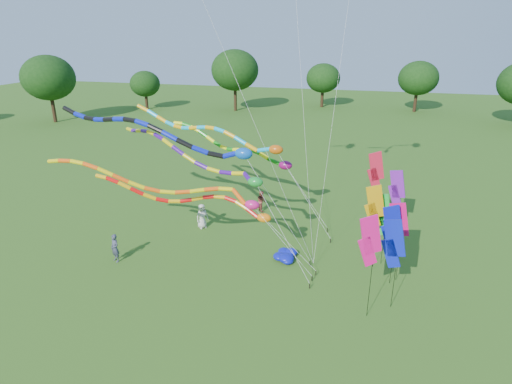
% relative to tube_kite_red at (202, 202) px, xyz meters
% --- Properties ---
extents(ground, '(160.00, 160.00, 0.00)m').
position_rel_tube_kite_red_xyz_m(ground, '(3.61, -3.14, -3.69)').
color(ground, '#265D18').
rests_on(ground, ground).
extents(tree_ring, '(122.36, 118.62, 9.68)m').
position_rel_tube_kite_red_xyz_m(tree_ring, '(2.53, -0.64, 2.01)').
color(tree_ring, '#382314').
rests_on(tree_ring, ground).
extents(tube_kite_red, '(12.04, 1.44, 5.57)m').
position_rel_tube_kite_red_xyz_m(tube_kite_red, '(0.00, 0.00, 0.00)').
color(tube_kite_red, black).
rests_on(tube_kite_red, ground).
extents(tube_kite_orange, '(14.20, 1.64, 6.66)m').
position_rel_tube_kite_red_xyz_m(tube_kite_orange, '(-1.28, -0.87, 1.09)').
color(tube_kite_orange, black).
rests_on(tube_kite_orange, ground).
extents(tube_kite_purple, '(13.12, 6.11, 7.34)m').
position_rel_tube_kite_red_xyz_m(tube_kite_purple, '(-0.92, 1.82, 1.94)').
color(tube_kite_purple, black).
rests_on(tube_kite_purple, ground).
extents(tube_kite_blue, '(16.00, 2.20, 8.46)m').
position_rel_tube_kite_red_xyz_m(tube_kite_blue, '(-2.59, 1.81, 3.10)').
color(tube_kite_blue, black).
rests_on(tube_kite_blue, ground).
extents(tube_kite_cyan, '(13.82, 2.90, 8.07)m').
position_rel_tube_kite_red_xyz_m(tube_kite_cyan, '(-0.73, 5.37, 2.48)').
color(tube_kite_cyan, black).
rests_on(tube_kite_cyan, ground).
extents(tube_kite_green, '(11.99, 3.85, 6.53)m').
position_rel_tube_kite_red_xyz_m(tube_kite_green, '(0.19, 7.58, 0.93)').
color(tube_kite_green, black).
rests_on(tube_kite_green, ground).
extents(banner_pole_green, '(1.12, 0.45, 4.25)m').
position_rel_tube_kite_red_xyz_m(banner_pole_green, '(9.56, 2.37, -0.71)').
color(banner_pole_green, black).
rests_on(banner_pole_green, ground).
extents(banner_pole_blue_b, '(1.15, 0.35, 4.47)m').
position_rel_tube_kite_red_xyz_m(banner_pole_blue_b, '(9.97, 0.28, -0.49)').
color(banner_pole_blue_b, black).
rests_on(banner_pole_blue_b, ground).
extents(banner_pole_orange, '(1.15, 0.35, 4.90)m').
position_rel_tube_kite_red_xyz_m(banner_pole_orange, '(9.09, 1.80, -0.06)').
color(banner_pole_orange, black).
rests_on(banner_pole_orange, ground).
extents(banner_pole_red, '(1.10, 0.53, 5.59)m').
position_rel_tube_kite_red_xyz_m(banner_pole_red, '(9.10, 6.00, 0.62)').
color(banner_pole_red, black).
rests_on(banner_pole_red, ground).
extents(banner_pole_violet, '(1.12, 0.47, 4.27)m').
position_rel_tube_kite_red_xyz_m(banner_pole_violet, '(10.53, 6.79, -0.68)').
color(banner_pole_violet, black).
rests_on(banner_pole_violet, ground).
extents(banner_pole_magenta_a, '(1.09, 0.56, 5.17)m').
position_rel_tube_kite_red_xyz_m(banner_pole_magenta_a, '(8.86, -2.88, 0.21)').
color(banner_pole_magenta_a, black).
rests_on(banner_pole_magenta_a, ground).
extents(banner_pole_blue_a, '(1.15, 0.32, 4.60)m').
position_rel_tube_kite_red_xyz_m(banner_pole_blue_a, '(9.95, -1.73, -0.36)').
color(banner_pole_blue_a, black).
rests_on(banner_pole_blue_a, ground).
extents(banner_pole_magenta_b, '(1.16, 0.21, 4.45)m').
position_rel_tube_kite_red_xyz_m(banner_pole_magenta_b, '(10.29, 0.75, -0.50)').
color(banner_pole_magenta_b, black).
rests_on(banner_pole_magenta_b, ground).
extents(blue_nylon_heap, '(1.73, 1.41, 0.57)m').
position_rel_tube_kite_red_xyz_m(blue_nylon_heap, '(4.48, 1.33, -3.45)').
color(blue_nylon_heap, '#0D16AE').
rests_on(blue_nylon_heap, ground).
extents(person_a, '(0.95, 0.97, 1.68)m').
position_rel_tube_kite_red_xyz_m(person_a, '(-1.77, 4.19, -2.85)').
color(person_a, beige).
rests_on(person_a, ground).
extents(person_b, '(0.73, 0.63, 1.67)m').
position_rel_tube_kite_red_xyz_m(person_b, '(-4.96, -1.21, -2.86)').
color(person_b, '#3C3F54').
rests_on(person_b, ground).
extents(person_c, '(0.93, 0.95, 1.54)m').
position_rel_tube_kite_red_xyz_m(person_c, '(1.39, 7.93, -2.93)').
color(person_c, brown).
rests_on(person_c, ground).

